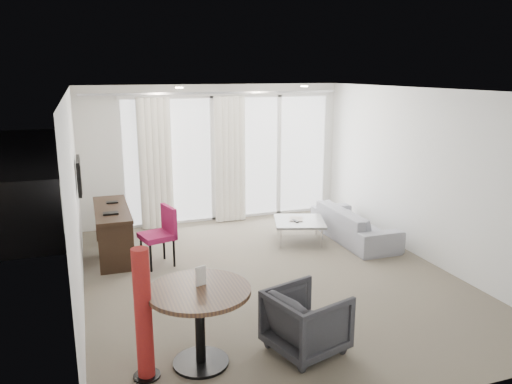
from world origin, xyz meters
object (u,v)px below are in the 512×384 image
object	(u,v)px
tub_armchair	(306,321)
coffee_table	(299,231)
desk_chair	(157,237)
red_lamp	(143,315)
rattan_chair_a	(244,186)
desk	(113,232)
rattan_chair_b	(258,176)
sofa	(354,224)
round_table	(200,327)

from	to	relation	value
tub_armchair	coffee_table	bearing A→B (deg)	-39.37
desk_chair	red_lamp	distance (m)	2.85
tub_armchair	rattan_chair_a	xyz separation A→B (m)	(1.23, 5.91, 0.05)
red_lamp	tub_armchair	bearing A→B (deg)	-2.51
desk_chair	coffee_table	xyz separation A→B (m)	(2.44, 0.30, -0.26)
desk	rattan_chair_a	xyz separation A→B (m)	(2.93, 2.38, -0.01)
coffee_table	rattan_chair_b	bearing A→B (deg)	82.18
desk	sofa	world-z (taller)	desk
desk	round_table	world-z (taller)	round_table
sofa	rattan_chair_a	xyz separation A→B (m)	(-1.04, 2.96, 0.10)
desk	rattan_chair_a	size ratio (longest dim) A/B	2.18
round_table	red_lamp	xyz separation A→B (m)	(-0.54, -0.04, 0.24)
rattan_chair_a	coffee_table	bearing A→B (deg)	-98.94
desk_chair	coffee_table	distance (m)	2.48
round_table	tub_armchair	xyz separation A→B (m)	(1.09, -0.12, -0.07)
coffee_table	round_table	bearing A→B (deg)	-128.42
rattan_chair_b	desk	bearing A→B (deg)	-124.44
sofa	rattan_chair_b	size ratio (longest dim) A/B	2.25
tub_armchair	desk	bearing A→B (deg)	9.18
desk	coffee_table	world-z (taller)	desk
desk	desk_chair	world-z (taller)	desk_chair
tub_armchair	coffee_table	xyz separation A→B (m)	(1.33, 3.17, -0.15)
round_table	sofa	xyz separation A→B (m)	(3.35, 2.83, -0.12)
sofa	tub_armchair	bearing A→B (deg)	142.52
desk	rattan_chair_b	world-z (taller)	rattan_chair_b
coffee_table	rattan_chair_a	world-z (taller)	rattan_chair_a
round_table	tub_armchair	world-z (taller)	round_table
tub_armchair	sofa	bearing A→B (deg)	-54.08
tub_armchair	sofa	size ratio (longest dim) A/B	0.38
desk	round_table	bearing A→B (deg)	-79.83
desk_chair	coffee_table	bearing A→B (deg)	-7.69
desk_chair	rattan_chair_b	distance (m)	4.78
red_lamp	rattan_chair_b	distance (m)	7.43
desk	round_table	size ratio (longest dim) A/B	1.63
coffee_table	rattan_chair_a	xyz separation A→B (m)	(-0.10, 2.74, 0.19)
desk_chair	sofa	bearing A→B (deg)	-13.30
red_lamp	rattan_chair_a	size ratio (longest dim) A/B	1.72
red_lamp	round_table	bearing A→B (deg)	4.68
red_lamp	sofa	xyz separation A→B (m)	(3.89, 2.88, -0.37)
red_lamp	sofa	size ratio (longest dim) A/B	0.68
desk	red_lamp	world-z (taller)	red_lamp
tub_armchair	rattan_chair_b	bearing A→B (deg)	-31.81
rattan_chair_b	rattan_chair_a	bearing A→B (deg)	-114.14
tub_armchair	rattan_chair_b	distance (m)	6.89
desk_chair	red_lamp	size ratio (longest dim) A/B	0.69
red_lamp	coffee_table	xyz separation A→B (m)	(2.96, 3.10, -0.46)
coffee_table	sofa	size ratio (longest dim) A/B	0.43
rattan_chair_a	rattan_chair_b	distance (m)	0.95
desk_chair	tub_armchair	world-z (taller)	desk_chair
desk	sofa	bearing A→B (deg)	-8.27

